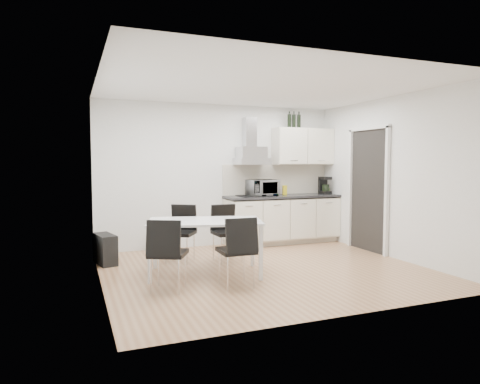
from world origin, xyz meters
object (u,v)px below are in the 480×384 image
Objects in this scene: guitar_amp at (105,249)px; kitchenette at (284,200)px; chair_far_right at (228,234)px; floor_speaker at (157,241)px; chair_near_right at (236,251)px; dining_table at (205,226)px; chair_near_left at (168,254)px; chair_far_left at (180,234)px.

kitchenette is at bearing -3.79° from guitar_amp.
chair_far_right is 1.51× the size of guitar_amp.
chair_far_right reaches higher than floor_speaker.
guitar_amp is (-1.43, 1.83, -0.21)m from chair_near_right.
chair_near_left is at bearing -123.40° from dining_table.
chair_near_right reaches higher than guitar_amp.
chair_near_left reaches higher than floor_speaker.
chair_far_left is 1.15m from guitar_amp.
dining_table is 1.94× the size of chair_far_right.
floor_speaker is (-0.32, 1.83, -0.52)m from dining_table.
chair_near_left is 1.51× the size of guitar_amp.
chair_near_left is (-2.70, -2.22, -0.39)m from kitchenette.
floor_speaker is at bearing 115.15° from dining_table.
chair_far_left is 0.74m from chair_far_right.
guitar_amp is 1.15m from floor_speaker.
dining_table is 1.74m from guitar_amp.
kitchenette reaches higher than dining_table.
dining_table is 1.94× the size of chair_near_right.
chair_far_left is at bearing 98.03° from chair_near_left.
chair_far_left is 1.57m from chair_near_right.
chair_near_right is at bearing -128.49° from kitchenette.
floor_speaker is at bearing 176.05° from kitchenette.
chair_far_right is (-1.52, -1.07, -0.39)m from kitchenette.
dining_table is 1.94× the size of chair_far_left.
guitar_amp is (-3.31, -0.53, -0.60)m from kitchenette.
chair_far_right is at bearing -29.78° from guitar_amp.
chair_near_left is at bearing 171.30° from chair_near_right.
dining_table is 0.76m from chair_near_right.
chair_far_left reaches higher than floor_speaker.
chair_near_right is at bearing 135.86° from chair_far_left.
chair_far_right is at bearing -144.88° from kitchenette.
chair_far_right and chair_near_right have the same top height.
chair_far_left is (-2.22, -0.84, -0.39)m from kitchenette.
guitar_amp is 1.79× the size of floor_speaker.
guitar_amp is at bearing 17.68° from chair_far_left.
kitchenette is at bearing 52.73° from chair_near_right.
chair_far_left is 1.00× the size of chair_near_left.
chair_far_left reaches higher than guitar_amp.
dining_table is 2.93× the size of guitar_amp.
chair_near_left reaches higher than guitar_amp.
kitchenette is at bearing -17.40° from floor_speaker.
chair_near_left is (-1.17, -1.15, 0.00)m from chair_far_right.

